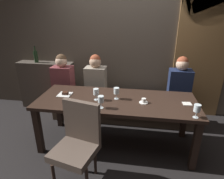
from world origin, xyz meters
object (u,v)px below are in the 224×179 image
object	(u,v)px
diner_bearded	(96,77)
wine_glass_end_right	(96,92)
wine_glass_near_right	(101,100)
wine_glass_near_left	(197,109)
chair_near_side	(78,140)
wine_glass_far_right	(117,91)
banquette_bench	(121,109)
dessert_plate	(65,94)
diner_redhead	(63,76)
diner_far_end	(180,81)
dining_table	(116,105)
wine_bottle_dark_red	(36,56)
espresso_cup	(144,101)

from	to	relation	value
diner_bearded	wine_glass_end_right	world-z (taller)	diner_bearded
wine_glass_near_right	wine_glass_near_left	bearing A→B (deg)	-3.34
chair_near_side	wine_glass_far_right	bearing A→B (deg)	65.82
banquette_bench	dessert_plate	world-z (taller)	dessert_plate
diner_redhead	diner_far_end	world-z (taller)	diner_far_end
dining_table	banquette_bench	distance (m)	0.82
dining_table	diner_far_end	bearing A→B (deg)	36.90
dining_table	diner_far_end	size ratio (longest dim) A/B	2.87
chair_near_side	dessert_plate	distance (m)	0.90
banquette_bench	diner_far_end	distance (m)	1.13
wine_bottle_dark_red	wine_glass_near_left	size ratio (longest dim) A/B	1.99
wine_glass_near_right	wine_glass_far_right	xyz separation A→B (m)	(0.16, 0.30, -0.00)
dining_table	banquette_bench	world-z (taller)	dining_table
wine_glass_near_right	espresso_cup	xyz separation A→B (m)	(0.53, 0.23, -0.09)
diner_bearded	dessert_plate	size ratio (longest dim) A/B	3.98
chair_near_side	wine_glass_far_right	world-z (taller)	chair_near_side
dining_table	banquette_bench	bearing A→B (deg)	90.00
dining_table	wine_glass_near_left	distance (m)	1.05
diner_redhead	wine_glass_far_right	bearing A→B (deg)	-31.80
diner_redhead	espresso_cup	bearing A→B (deg)	-26.90
wine_glass_far_right	dessert_plate	bearing A→B (deg)	178.66
wine_glass_near_right	espresso_cup	distance (m)	0.59
diner_bearded	wine_glass_end_right	xyz separation A→B (m)	(0.18, -0.76, 0.05)
dining_table	wine_glass_far_right	world-z (taller)	wine_glass_far_right
banquette_bench	espresso_cup	world-z (taller)	espresso_cup
diner_far_end	wine_glass_far_right	xyz separation A→B (m)	(-0.96, -0.70, 0.04)
banquette_bench	wine_glass_near_left	xyz separation A→B (m)	(0.97, -1.04, 0.62)
wine_glass_end_right	chair_near_side	bearing A→B (deg)	-95.13
wine_bottle_dark_red	espresso_cup	xyz separation A→B (m)	(2.08, -1.06, -0.30)
wine_bottle_dark_red	espresso_cup	bearing A→B (deg)	-26.99
diner_bearded	wine_bottle_dark_red	world-z (taller)	wine_bottle_dark_red
chair_near_side	diner_far_end	bearing A→B (deg)	48.16
chair_near_side	diner_bearded	world-z (taller)	diner_bearded
wine_glass_near_left	wine_glass_end_right	world-z (taller)	same
chair_near_side	wine_glass_near_left	distance (m)	1.39
diner_redhead	wine_glass_end_right	bearing A→B (deg)	-43.11
diner_far_end	wine_glass_near_left	distance (m)	1.07
diner_far_end	dessert_plate	size ratio (longest dim) A/B	4.04
wine_bottle_dark_red	wine_glass_end_right	bearing A→B (deg)	-36.61
diner_far_end	wine_glass_near_left	xyz separation A→B (m)	(0.00, -1.07, 0.04)
wine_glass_near_right	diner_far_end	bearing A→B (deg)	41.83
chair_near_side	wine_glass_end_right	size ratio (longest dim) A/B	5.98
dining_table	dessert_plate	xyz separation A→B (m)	(-0.76, 0.04, 0.10)
dining_table	wine_glass_near_right	size ratio (longest dim) A/B	13.41
dining_table	diner_redhead	size ratio (longest dim) A/B	2.93
diner_redhead	wine_glass_near_right	bearing A→B (deg)	-46.87
wine_glass_near_left	wine_glass_end_right	size ratio (longest dim) A/B	1.00
wine_glass_far_right	wine_glass_end_right	bearing A→B (deg)	-164.52
wine_bottle_dark_red	wine_glass_near_left	distance (m)	3.01
chair_near_side	wine_glass_near_left	xyz separation A→B (m)	(1.30, 0.38, 0.29)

